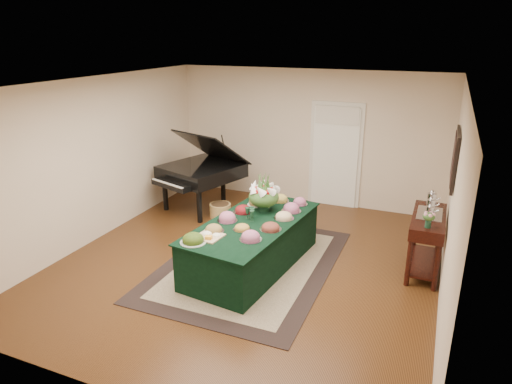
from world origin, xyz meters
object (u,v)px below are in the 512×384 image
at_px(buffet_table, 252,244).
at_px(mahogany_sideboard, 428,229).
at_px(grand_piano, 201,171).
at_px(floral_centerpiece, 264,193).

relative_size(buffet_table, mahogany_sideboard, 2.08).
bearing_deg(mahogany_sideboard, grand_piano, 166.89).
bearing_deg(grand_piano, buffet_table, -44.35).
distance_m(buffet_table, grand_piano, 2.65).
relative_size(grand_piano, mahogany_sideboard, 1.48).
xyz_separation_m(buffet_table, floral_centerpiece, (-0.01, 0.47, 0.65)).
relative_size(buffet_table, floral_centerpiece, 5.19).
height_order(grand_piano, mahogany_sideboard, grand_piano).
height_order(buffet_table, floral_centerpiece, floral_centerpiece).
bearing_deg(grand_piano, mahogany_sideboard, -13.11).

